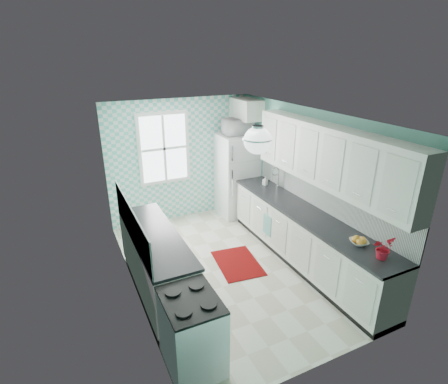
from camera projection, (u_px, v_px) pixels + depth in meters
name	position (u px, v px, depth m)	size (l,w,h in m)	color
floor	(228.00, 268.00, 5.79)	(3.00, 4.40, 0.02)	silver
ceiling	(229.00, 115.00, 4.85)	(3.00, 4.40, 0.02)	white
wall_back	(181.00, 160.00, 7.17)	(3.00, 0.02, 2.50)	#66AE9E
wall_front	(326.00, 276.00, 3.47)	(3.00, 0.02, 2.50)	#66AE9E
wall_left	(128.00, 217.00, 4.72)	(0.02, 4.40, 2.50)	#66AE9E
wall_right	(308.00, 183.00, 5.92)	(0.02, 4.40, 2.50)	#66AE9E
accent_wall	(181.00, 160.00, 7.15)	(3.00, 0.01, 2.50)	#5FC6B7
window	(164.00, 148.00, 6.87)	(1.04, 0.05, 1.44)	white
backsplash_right	(322.00, 194.00, 5.60)	(0.02, 3.60, 0.51)	white
backsplash_left	(131.00, 222.00, 4.68)	(0.02, 2.15, 0.51)	white
upper_cabinets_right	(328.00, 156.00, 5.11)	(0.33, 3.20, 0.90)	silver
upper_cabinet_fridge	(246.00, 109.00, 7.00)	(0.40, 0.74, 0.40)	silver
ceiling_light	(257.00, 140.00, 4.25)	(0.34, 0.34, 0.35)	silver
base_cabinets_right	(304.00, 239.00, 5.77)	(0.60, 3.60, 0.90)	white
countertop_right	(305.00, 213.00, 5.58)	(0.63, 3.60, 0.04)	black
base_cabinets_left	(156.00, 264.00, 5.08)	(0.60, 2.15, 0.90)	white
countertop_left	(155.00, 236.00, 4.91)	(0.63, 2.15, 0.04)	black
fridge	(237.00, 175.00, 7.43)	(0.76, 0.76, 1.76)	white
stove	(192.00, 331.00, 3.85)	(0.59, 0.74, 0.89)	silver
sink	(269.00, 190.00, 6.52)	(0.55, 0.46, 0.53)	silver
rug	(238.00, 263.00, 5.89)	(0.67, 0.96, 0.02)	maroon
dish_towel	(267.00, 225.00, 6.16)	(0.02, 0.25, 0.37)	teal
fruit_bowl	(359.00, 242.00, 4.64)	(0.23, 0.23, 0.06)	white
potted_plant	(383.00, 248.00, 4.29)	(0.25, 0.22, 0.28)	red
soap_bottle	(265.00, 181.00, 6.68)	(0.08, 0.08, 0.17)	#97B0BB
microwave	(238.00, 127.00, 7.04)	(0.58, 0.39, 0.32)	white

